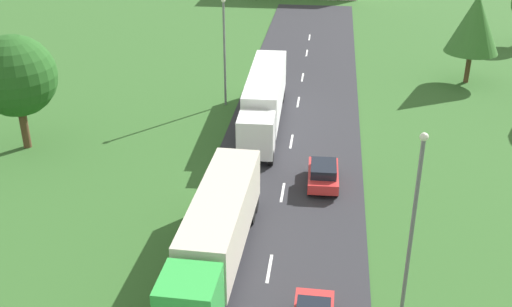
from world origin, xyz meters
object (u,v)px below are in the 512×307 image
truck_second (216,232)px  tree_pine (15,76)px  lamppost_third (224,48)px  tree_birch (475,24)px  truck_third (264,97)px  lamppost_second (414,218)px  car_fourth (323,174)px

truck_second → tree_pine: tree_pine is taller
lamppost_third → truck_second: bearing=-81.4°
truck_second → tree_birch: tree_birch is taller
truck_second → tree_pine: size_ratio=1.62×
truck_second → lamppost_third: 22.69m
truck_second → truck_third: (0.29, 18.58, 0.07)m
truck_second → lamppost_second: (9.02, -2.07, 2.82)m
truck_third → car_fourth: size_ratio=3.65×
truck_third → lamppost_third: lamppost_third is taller
truck_third → lamppost_second: (8.72, -20.64, 2.75)m
lamppost_second → tree_pine: bearing=150.0°
tree_birch → lamppost_second: bearing=-104.7°
lamppost_second → lamppost_third: 27.30m
car_fourth → tree_pine: size_ratio=0.49×
lamppost_second → tree_pine: 28.97m
truck_second → tree_birch: (17.54, 30.54, 3.27)m
lamppost_third → tree_birch: size_ratio=1.10×
tree_birch → tree_pine: (-33.60, -18.10, -0.10)m
tree_pine → lamppost_second: bearing=-30.0°
tree_birch → lamppost_third: bearing=-158.4°
lamppost_third → tree_pine: bearing=-142.3°
truck_third → tree_pine: (-16.35, -6.14, 3.10)m
lamppost_second → tree_pine: lamppost_second is taller
truck_second → truck_third: size_ratio=0.91×
lamppost_second → lamppost_third: size_ratio=1.01×
truck_second → lamppost_second: size_ratio=1.47×
car_fourth → tree_pine: bearing=171.5°
tree_birch → car_fourth: bearing=-120.4°
truck_second → tree_pine: bearing=142.2°
car_fourth → lamppost_third: lamppost_third is taller
truck_third → car_fourth: (4.77, -9.30, -1.36)m
truck_third → tree_birch: tree_birch is taller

